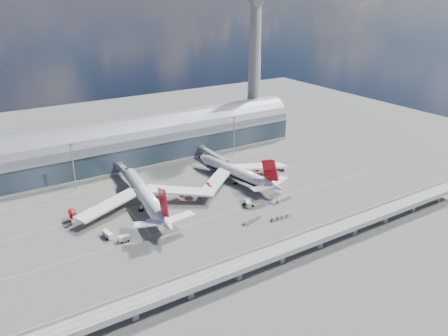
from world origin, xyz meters
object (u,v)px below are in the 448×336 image
floodlight_mast_left (73,166)px  cargo_train_0 (252,219)px  service_truck_4 (282,167)px  control_tower (255,63)px  service_truck_2 (155,221)px  airliner_right (237,173)px  floodlight_mast_right (234,135)px  airliner_left (146,196)px  service_truck_1 (124,239)px  service_truck_0 (108,235)px  cargo_train_1 (281,217)px  cargo_train_2 (284,199)px  service_truck_3 (248,203)px  service_truck_5 (156,193)px

floodlight_mast_left → cargo_train_0: (59.39, -77.68, -12.73)m
service_truck_4 → cargo_train_0: (-51.16, -41.38, -0.67)m
control_tower → service_truck_2: control_tower is taller
airliner_right → floodlight_mast_right: bearing=49.0°
floodlight_mast_right → airliner_right: 43.44m
airliner_left → control_tower: bearing=37.8°
service_truck_1 → airliner_left: bearing=-40.5°
service_truck_0 → control_tower: bearing=23.3°
cargo_train_1 → service_truck_2: bearing=57.9°
floodlight_mast_left → cargo_train_2: bearing=-38.8°
service_truck_1 → cargo_train_0: (55.96, -14.48, -0.46)m
floodlight_mast_left → service_truck_2: floodlight_mast_left is taller
service_truck_4 → service_truck_2: bearing=-174.0°
airliner_left → cargo_train_1: (48.60, -42.57, -5.64)m
control_tower → service_truck_3: control_tower is taller
control_tower → floodlight_mast_right: control_tower is taller
service_truck_0 → service_truck_2: 21.91m
service_truck_0 → cargo_train_1: (73.27, -26.24, -0.47)m
airliner_right → service_truck_2: size_ratio=8.70×
service_truck_2 → control_tower: bearing=-38.6°
cargo_train_0 → control_tower: bearing=-22.2°
service_truck_3 → cargo_train_0: (-7.11, -13.67, -0.57)m
airliner_right → cargo_train_0: airliner_right is taller
service_truck_3 → cargo_train_0: service_truck_3 is taller
control_tower → service_truck_3: (-68.51, -92.01, -50.16)m
service_truck_1 → service_truck_2: (17.18, 6.85, -0.01)m
floodlight_mast_right → service_truck_5: (-67.05, -29.69, -11.94)m
service_truck_0 → cargo_train_0: (60.68, -21.28, -0.47)m
service_truck_5 → airliner_right: bearing=-77.1°
service_truck_3 → service_truck_2: bearing=-163.9°
service_truck_4 → floodlight_mast_right: bearing=99.7°
floodlight_mast_left → control_tower: bearing=11.7°
service_truck_2 → service_truck_1: bearing=126.7°
service_truck_3 → service_truck_4: size_ratio=1.13×
airliner_right → service_truck_3: airliner_right is taller
floodlight_mast_right → service_truck_4: 39.68m
floodlight_mast_right → service_truck_3: size_ratio=4.03×
service_truck_4 → airliner_left: bearing=176.0°
control_tower → service_truck_4: size_ratio=18.30×
service_truck_1 → cargo_train_1: (68.55, -19.44, -0.47)m
service_truck_2 → service_truck_5: service_truck_5 is taller
cargo_train_0 → airliner_left: bearing=57.2°
floodlight_mast_left → airliner_left: floodlight_mast_left is taller
airliner_right → cargo_train_1: (-6.08, -46.08, -4.49)m
service_truck_1 → airliner_right: bearing=-70.0°
airliner_left → floodlight_mast_left: bearing=126.6°
service_truck_2 → service_truck_3: 46.51m
airliner_right → service_truck_4: 32.72m
service_truck_1 → service_truck_3: service_truck_3 is taller
service_truck_0 → service_truck_4: (111.84, 20.11, 0.20)m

